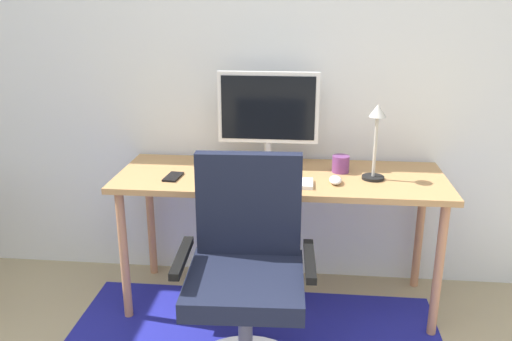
{
  "coord_description": "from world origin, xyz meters",
  "views": [
    {
      "loc": [
        0.23,
        -0.72,
        1.58
      ],
      "look_at": [
        -0.0,
        1.59,
        0.83
      ],
      "focal_mm": 37.25,
      "sensor_mm": 36.0,
      "label": 1
    }
  ],
  "objects_px": {
    "keyboard": "(268,182)",
    "cell_phone": "(173,177)",
    "desk_lamp": "(376,133)",
    "monitor": "(268,111)",
    "computer_mouse": "(335,180)",
    "office_chair": "(247,297)",
    "desk": "(280,188)",
    "coffee_cup": "(341,164)"
  },
  "relations": [
    {
      "from": "keyboard",
      "to": "cell_phone",
      "type": "height_order",
      "value": "keyboard"
    },
    {
      "from": "keyboard",
      "to": "desk_lamp",
      "type": "distance_m",
      "value": 0.57
    },
    {
      "from": "cell_phone",
      "to": "desk_lamp",
      "type": "height_order",
      "value": "desk_lamp"
    },
    {
      "from": "monitor",
      "to": "cell_phone",
      "type": "bearing_deg",
      "value": -150.75
    },
    {
      "from": "keyboard",
      "to": "computer_mouse",
      "type": "relative_size",
      "value": 4.13
    },
    {
      "from": "keyboard",
      "to": "cell_phone",
      "type": "xyz_separation_m",
      "value": [
        -0.48,
        0.05,
        -0.0
      ]
    },
    {
      "from": "cell_phone",
      "to": "office_chair",
      "type": "distance_m",
      "value": 0.76
    },
    {
      "from": "monitor",
      "to": "office_chair",
      "type": "xyz_separation_m",
      "value": [
        -0.02,
        -0.79,
        -0.62
      ]
    },
    {
      "from": "monitor",
      "to": "office_chair",
      "type": "relative_size",
      "value": 0.54
    },
    {
      "from": "keyboard",
      "to": "desk_lamp",
      "type": "bearing_deg",
      "value": 14.0
    },
    {
      "from": "desk",
      "to": "office_chair",
      "type": "bearing_deg",
      "value": -98.97
    },
    {
      "from": "desk",
      "to": "keyboard",
      "type": "height_order",
      "value": "keyboard"
    },
    {
      "from": "computer_mouse",
      "to": "coffee_cup",
      "type": "distance_m",
      "value": 0.18
    },
    {
      "from": "keyboard",
      "to": "coffee_cup",
      "type": "relative_size",
      "value": 4.89
    },
    {
      "from": "monitor",
      "to": "cell_phone",
      "type": "distance_m",
      "value": 0.6
    },
    {
      "from": "desk_lamp",
      "to": "computer_mouse",
      "type": "bearing_deg",
      "value": -156.1
    },
    {
      "from": "monitor",
      "to": "desk_lamp",
      "type": "relative_size",
      "value": 1.4
    },
    {
      "from": "desk",
      "to": "coffee_cup",
      "type": "xyz_separation_m",
      "value": [
        0.3,
        0.07,
        0.12
      ]
    },
    {
      "from": "computer_mouse",
      "to": "desk_lamp",
      "type": "relative_size",
      "value": 0.28
    },
    {
      "from": "computer_mouse",
      "to": "office_chair",
      "type": "height_order",
      "value": "office_chair"
    },
    {
      "from": "desk",
      "to": "cell_phone",
      "type": "xyz_separation_m",
      "value": [
        -0.53,
        -0.1,
        0.08
      ]
    },
    {
      "from": "computer_mouse",
      "to": "cell_phone",
      "type": "xyz_separation_m",
      "value": [
        -0.8,
        0.0,
        -0.01
      ]
    },
    {
      "from": "office_chair",
      "to": "keyboard",
      "type": "bearing_deg",
      "value": 81.61
    },
    {
      "from": "desk_lamp",
      "to": "office_chair",
      "type": "xyz_separation_m",
      "value": [
        -0.56,
        -0.61,
        -0.56
      ]
    },
    {
      "from": "desk",
      "to": "computer_mouse",
      "type": "height_order",
      "value": "computer_mouse"
    },
    {
      "from": "computer_mouse",
      "to": "office_chair",
      "type": "bearing_deg",
      "value": -125.0
    },
    {
      "from": "coffee_cup",
      "to": "office_chair",
      "type": "bearing_deg",
      "value": -119.68
    },
    {
      "from": "cell_phone",
      "to": "desk_lamp",
      "type": "xyz_separation_m",
      "value": [
        0.99,
        0.08,
        0.23
      ]
    },
    {
      "from": "cell_phone",
      "to": "office_chair",
      "type": "relative_size",
      "value": 0.14
    },
    {
      "from": "monitor",
      "to": "computer_mouse",
      "type": "relative_size",
      "value": 5.04
    },
    {
      "from": "monitor",
      "to": "coffee_cup",
      "type": "height_order",
      "value": "monitor"
    },
    {
      "from": "keyboard",
      "to": "office_chair",
      "type": "height_order",
      "value": "office_chair"
    },
    {
      "from": "desk",
      "to": "keyboard",
      "type": "distance_m",
      "value": 0.18
    },
    {
      "from": "cell_phone",
      "to": "keyboard",
      "type": "bearing_deg",
      "value": 0.11
    },
    {
      "from": "keyboard",
      "to": "coffee_cup",
      "type": "distance_m",
      "value": 0.42
    },
    {
      "from": "monitor",
      "to": "keyboard",
      "type": "xyz_separation_m",
      "value": [
        0.03,
        -0.3,
        -0.29
      ]
    },
    {
      "from": "monitor",
      "to": "computer_mouse",
      "type": "distance_m",
      "value": 0.51
    },
    {
      "from": "monitor",
      "to": "office_chair",
      "type": "distance_m",
      "value": 1.0
    },
    {
      "from": "coffee_cup",
      "to": "office_chair",
      "type": "xyz_separation_m",
      "value": [
        -0.4,
        -0.71,
        -0.37
      ]
    },
    {
      "from": "desk",
      "to": "cell_phone",
      "type": "distance_m",
      "value": 0.55
    },
    {
      "from": "cell_phone",
      "to": "desk",
      "type": "bearing_deg",
      "value": 16.58
    },
    {
      "from": "monitor",
      "to": "office_chair",
      "type": "bearing_deg",
      "value": -91.7
    }
  ]
}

